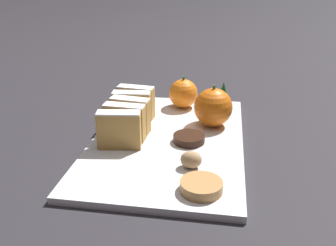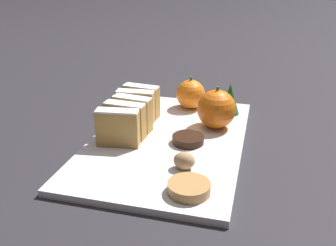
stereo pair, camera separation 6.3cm
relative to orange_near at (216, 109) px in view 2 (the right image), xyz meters
name	(u,v)px [view 2 (the right image)]	position (x,y,z in m)	size (l,w,h in m)	color
ground_plane	(168,144)	(-0.08, -0.07, -0.05)	(6.00, 6.00, 0.00)	#28262B
serving_platter	(168,141)	(-0.08, -0.07, -0.04)	(0.27, 0.43, 0.01)	white
stollen_slice_front	(118,128)	(-0.16, -0.12, 0.00)	(0.08, 0.03, 0.07)	#B28442
stollen_slice_second	(125,120)	(-0.16, -0.09, 0.00)	(0.08, 0.03, 0.07)	#B28442
stollen_slice_third	(132,113)	(-0.15, -0.05, 0.00)	(0.08, 0.03, 0.07)	#B28442
stollen_slice_fourth	(135,107)	(-0.16, -0.02, 0.00)	(0.08, 0.03, 0.07)	#B28442
stollen_slice_fifth	(141,101)	(-0.16, 0.02, 0.00)	(0.08, 0.03, 0.07)	#B28442
orange_near	(216,109)	(0.00, 0.00, 0.00)	(0.08, 0.08, 0.08)	orange
orange_far	(191,94)	(-0.07, 0.09, -0.01)	(0.06, 0.06, 0.07)	orange
walnut	(184,161)	(-0.03, -0.17, -0.02)	(0.03, 0.03, 0.03)	tan
chocolate_cookie	(188,139)	(-0.04, -0.08, -0.03)	(0.06, 0.06, 0.01)	black
gingerbread_cookie	(189,188)	(0.00, -0.24, -0.03)	(0.06, 0.06, 0.02)	#B27F47
evergreen_sprig	(230,99)	(0.02, 0.08, 0.00)	(0.04, 0.04, 0.07)	#195623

